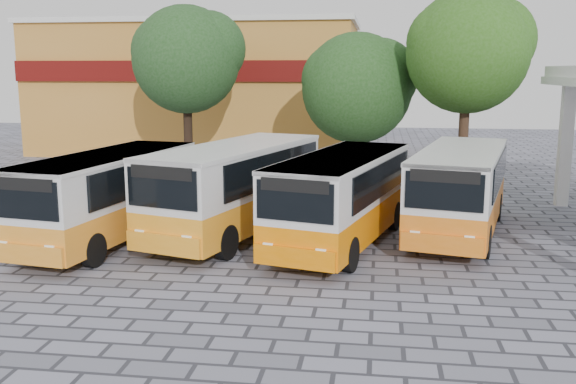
% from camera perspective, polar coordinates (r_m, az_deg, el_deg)
% --- Properties ---
extents(ground, '(90.00, 90.00, 0.00)m').
position_cam_1_polar(ground, '(16.39, 5.33, -7.94)').
color(ground, slate).
rests_on(ground, ground).
extents(shophouse_block, '(20.40, 10.40, 8.30)m').
position_cam_1_polar(shophouse_block, '(43.12, -7.73, 9.24)').
color(shophouse_block, '#B8792B').
rests_on(shophouse_block, ground).
extents(bus_far_left, '(3.45, 7.88, 2.73)m').
position_cam_1_polar(bus_far_left, '(20.42, -15.68, 0.04)').
color(bus_far_left, orange).
rests_on(bus_far_left, ground).
extents(bus_centre_left, '(4.61, 8.57, 2.91)m').
position_cam_1_polar(bus_centre_left, '(20.58, -4.61, 0.78)').
color(bus_centre_left, orange).
rests_on(bus_centre_left, ground).
extents(bus_centre_right, '(4.17, 8.07, 2.75)m').
position_cam_1_polar(bus_centre_right, '(19.35, 4.85, -0.14)').
color(bus_centre_right, orange).
rests_on(bus_centre_right, ground).
extents(bus_far_right, '(4.04, 8.12, 2.78)m').
position_cam_1_polar(bus_far_right, '(21.27, 15.07, 0.56)').
color(bus_far_right, orange).
rests_on(bus_far_right, ground).
extents(tree_left, '(5.56, 5.29, 8.41)m').
position_cam_1_polar(tree_left, '(32.61, -8.93, 11.85)').
color(tree_left, black).
rests_on(tree_left, ground).
extents(tree_middle, '(5.52, 5.26, 7.04)m').
position_cam_1_polar(tree_middle, '(31.05, 6.26, 9.48)').
color(tree_middle, black).
rests_on(tree_middle, ground).
extents(tree_right, '(5.54, 5.28, 8.65)m').
position_cam_1_polar(tree_right, '(29.38, 15.81, 12.19)').
color(tree_right, '#493020').
rests_on(tree_right, ground).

